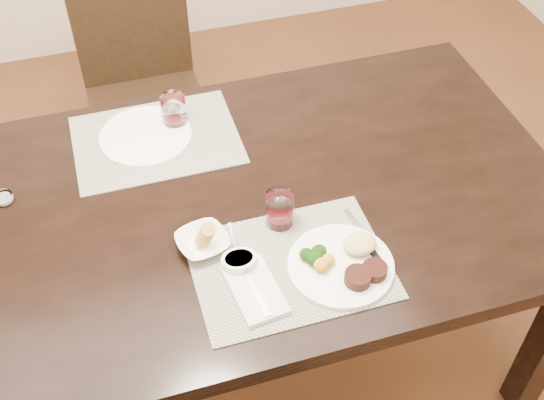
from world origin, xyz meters
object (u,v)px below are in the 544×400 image
object	(u,v)px
steak_knife	(371,249)
wine_glass_near	(280,210)
chair_far	(142,80)
cracker_bowl	(203,242)
dinner_plate	(346,263)
far_plate	(146,136)

from	to	relation	value
steak_knife	wine_glass_near	xyz separation A→B (m)	(-0.18, 0.15, 0.04)
chair_far	cracker_bowl	xyz separation A→B (m)	(0.01, -1.07, 0.27)
dinner_plate	wine_glass_near	world-z (taller)	wine_glass_near
chair_far	dinner_plate	xyz separation A→B (m)	(0.32, -1.23, 0.26)
wine_glass_near	far_plate	xyz separation A→B (m)	(-0.27, 0.42, -0.04)
steak_knife	far_plate	world-z (taller)	same
wine_glass_near	steak_knife	bearing A→B (deg)	-40.19
dinner_plate	wine_glass_near	size ratio (longest dim) A/B	2.62
wine_glass_near	far_plate	bearing A→B (deg)	122.58
steak_knife	far_plate	xyz separation A→B (m)	(-0.45, 0.57, 0.00)
dinner_plate	cracker_bowl	distance (m)	0.35
steak_knife	wine_glass_near	distance (m)	0.24
cracker_bowl	wine_glass_near	size ratio (longest dim) A/B	1.53
chair_far	steak_knife	size ratio (longest dim) A/B	4.13
chair_far	far_plate	xyz separation A→B (m)	(-0.06, -0.63, 0.26)
wine_glass_near	far_plate	distance (m)	0.50
far_plate	chair_far	bearing A→B (deg)	84.72
dinner_plate	steak_knife	world-z (taller)	dinner_plate
chair_far	dinner_plate	bearing A→B (deg)	-75.51
chair_far	steak_knife	distance (m)	1.29
cracker_bowl	chair_far	bearing A→B (deg)	90.41
dinner_plate	steak_knife	bearing A→B (deg)	-1.75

